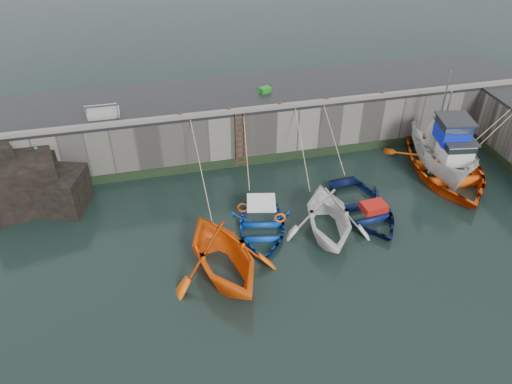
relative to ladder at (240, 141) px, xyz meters
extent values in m
plane|color=black|center=(2.00, -9.91, -1.59)|extent=(120.00, 120.00, 0.00)
cube|color=slate|center=(2.00, 2.59, -0.09)|extent=(30.00, 5.00, 3.00)
cube|color=black|center=(2.00, 2.59, 1.49)|extent=(30.00, 5.00, 0.16)
cube|color=slate|center=(2.00, 0.24, 1.67)|extent=(30.00, 0.30, 0.20)
cube|color=black|center=(2.00, 0.05, -1.34)|extent=(30.00, 0.08, 0.50)
cube|color=black|center=(-11.00, -0.91, -0.29)|extent=(4.05, 3.66, 2.60)
cube|color=black|center=(-9.20, -1.51, -0.64)|extent=(2.96, 2.83, 1.90)
cube|color=black|center=(-10.20, -0.31, -0.44)|extent=(2.01, 1.83, 2.30)
cube|color=black|center=(-11.80, -1.71, -0.99)|extent=(2.04, 2.05, 1.20)
cone|color=#2D591E|center=(-10.60, -1.11, 0.59)|extent=(0.44, 0.44, 0.45)
cone|color=#2D591E|center=(-11.40, -0.61, 1.29)|extent=(0.44, 0.44, 0.45)
cone|color=#2D591E|center=(-9.50, -1.71, 0.09)|extent=(0.44, 0.44, 0.45)
cone|color=#2D591E|center=(-10.00, -0.11, 0.99)|extent=(0.44, 0.44, 0.45)
cylinder|color=#3F1E0F|center=(-0.22, 0.01, 0.01)|extent=(0.07, 0.07, 3.20)
cylinder|color=#3F1E0F|center=(0.22, 0.01, 0.01)|extent=(0.07, 0.07, 3.20)
cube|color=#3F1E0F|center=(0.00, -0.01, -1.34)|extent=(0.44, 0.06, 0.05)
cube|color=#3F1E0F|center=(0.00, -0.01, -1.01)|extent=(0.44, 0.06, 0.05)
cube|color=#3F1E0F|center=(0.00, -0.01, -0.68)|extent=(0.44, 0.06, 0.05)
cube|color=#3F1E0F|center=(0.00, -0.01, -0.35)|extent=(0.44, 0.06, 0.05)
cube|color=#3F1E0F|center=(0.00, -0.01, -0.02)|extent=(0.44, 0.06, 0.05)
cube|color=#3F1E0F|center=(0.00, -0.01, 0.31)|extent=(0.44, 0.06, 0.05)
cube|color=#3F1E0F|center=(0.00, -0.01, 0.64)|extent=(0.44, 0.06, 0.05)
cube|color=#3F1E0F|center=(0.00, -0.01, 0.97)|extent=(0.44, 0.06, 0.05)
cube|color=#3F1E0F|center=(0.00, -0.01, 1.30)|extent=(0.44, 0.06, 0.05)
imported|color=#FF610D|center=(-2.38, -7.80, -1.59)|extent=(5.70, 6.24, 2.80)
imported|color=#0B3EB0|center=(-0.18, -5.50, -1.59)|extent=(4.08, 5.06, 0.93)
imported|color=silver|center=(2.70, -6.29, -1.59)|extent=(4.87, 5.41, 2.51)
imported|color=#0A1644|center=(4.90, -5.33, -1.59)|extent=(4.01, 5.31, 1.04)
imported|color=silver|center=(10.37, -2.69, -0.72)|extent=(3.53, 6.68, 2.45)
cube|color=#0D22D1|center=(10.26, -3.28, 1.11)|extent=(1.66, 1.73, 1.20)
cube|color=black|center=(10.26, -3.28, 1.46)|extent=(1.73, 1.80, 0.28)
cube|color=#262628|center=(10.26, -3.28, 1.75)|extent=(1.89, 1.97, 0.08)
cylinder|color=#A5A8AD|center=(10.60, -1.51, 2.01)|extent=(0.08, 0.08, 3.00)
imported|color=#F9530D|center=(10.45, -3.12, -1.17)|extent=(6.41, 8.20, 1.55)
cube|color=silver|center=(10.36, -3.72, 0.21)|extent=(1.61, 1.69, 1.20)
cube|color=black|center=(10.36, -3.72, 0.56)|extent=(1.68, 1.76, 0.28)
cube|color=#262628|center=(10.36, -3.72, 0.85)|extent=(1.84, 1.92, 0.08)
cylinder|color=#A5A8AD|center=(10.63, -1.94, 1.11)|extent=(0.08, 0.08, 3.00)
cube|color=#17821B|center=(1.91, 2.30, 1.71)|extent=(0.70, 0.61, 0.28)
cylinder|color=#A5A8AD|center=(-7.50, 0.69, 2.07)|extent=(0.05, 0.05, 1.00)
cylinder|color=#A5A8AD|center=(-6.00, 0.69, 2.07)|extent=(0.05, 0.05, 1.00)
cylinder|color=#A5A8AD|center=(-6.75, 0.69, 2.53)|extent=(1.50, 0.05, 0.05)
cube|color=gray|center=(-6.75, 1.19, 1.66)|extent=(1.60, 0.35, 0.18)
cube|color=gray|center=(-6.75, 1.54, 1.84)|extent=(1.60, 0.35, 0.18)
cylinder|color=#3F1E0F|center=(-3.00, 0.34, 1.71)|extent=(0.18, 0.18, 0.28)
cylinder|color=#3F1E0F|center=(-0.50, 0.34, 1.71)|extent=(0.18, 0.18, 0.28)
cylinder|color=#3F1E0F|center=(2.20, 0.34, 1.71)|extent=(0.18, 0.18, 0.28)
cylinder|color=#3F1E0F|center=(4.80, 0.34, 1.71)|extent=(0.18, 0.18, 0.28)
cylinder|color=#3F1E0F|center=(8.00, 0.34, 1.71)|extent=(0.18, 0.18, 0.28)
camera|label=1|loc=(-4.45, -22.50, 13.31)|focal=35.00mm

